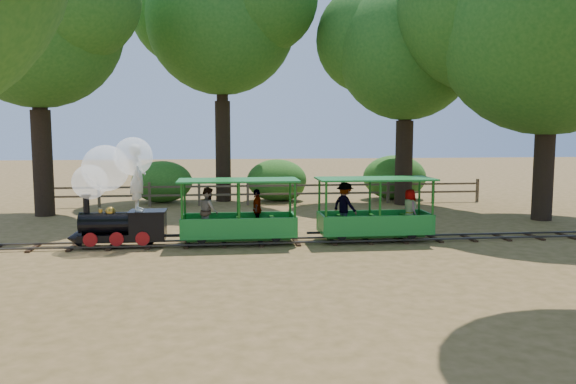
{
  "coord_description": "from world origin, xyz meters",
  "views": [
    {
      "loc": [
        -1.99,
        -15.18,
        3.13
      ],
      "look_at": [
        -0.18,
        0.5,
        1.37
      ],
      "focal_mm": 35.0,
      "sensor_mm": 36.0,
      "label": 1
    }
  ],
  "objects": [
    {
      "name": "shrub_east",
      "position": [
        5.67,
        9.3,
        0.99
      ],
      "size": [
        2.86,
        2.2,
        1.98
      ],
      "primitive_type": "ellipsoid",
      "color": "#2D6B1E",
      "rests_on": "ground"
    },
    {
      "name": "carriage_rear",
      "position": [
        2.1,
        0.09,
        0.79
      ],
      "size": [
        3.25,
        1.48,
        1.69
      ],
      "color": "#1B7D2C",
      "rests_on": "track"
    },
    {
      "name": "carriage_front",
      "position": [
        -1.72,
        -0.01,
        0.76
      ],
      "size": [
        3.25,
        1.41,
        1.69
      ],
      "color": "#1B7D2C",
      "rests_on": "track"
    },
    {
      "name": "shrub_mid_e",
      "position": [
        0.6,
        9.3,
        0.68
      ],
      "size": [
        1.97,
        1.51,
        1.36
      ],
      "primitive_type": "ellipsoid",
      "color": "#2D6B1E",
      "rests_on": "ground"
    },
    {
      "name": "fence",
      "position": [
        0.0,
        8.0,
        0.58
      ],
      "size": [
        18.1,
        0.1,
        1.0
      ],
      "color": "brown",
      "rests_on": "ground"
    },
    {
      "name": "oak_nc",
      "position": [
        -2.03,
        9.59,
        8.12
      ],
      "size": [
        8.01,
        7.05,
        11.01
      ],
      "color": "#2D2116",
      "rests_on": "ground"
    },
    {
      "name": "oak_nw",
      "position": [
        -8.53,
        6.08,
        7.24
      ],
      "size": [
        7.64,
        6.72,
        9.99
      ],
      "color": "#2D2116",
      "rests_on": "ground"
    },
    {
      "name": "shrub_mid_w",
      "position": [
        0.34,
        9.3,
        0.91
      ],
      "size": [
        2.64,
        2.03,
        1.83
      ],
      "primitive_type": "ellipsoid",
      "color": "#2D6B1E",
      "rests_on": "ground"
    },
    {
      "name": "ground",
      "position": [
        0.0,
        0.0,
        0.0
      ],
      "size": [
        90.0,
        90.0,
        0.0
      ],
      "primitive_type": "plane",
      "color": "#A17745",
      "rests_on": "ground"
    },
    {
      "name": "shrub_west",
      "position": [
        -4.63,
        9.3,
        0.9
      ],
      "size": [
        2.59,
        1.99,
        1.79
      ],
      "primitive_type": "ellipsoid",
      "color": "#2D6B1E",
      "rests_on": "ground"
    },
    {
      "name": "track",
      "position": [
        0.0,
        0.0,
        0.07
      ],
      "size": [
        22.0,
        1.0,
        0.1
      ],
      "color": "#3F3D3A",
      "rests_on": "ground"
    },
    {
      "name": "locomotive",
      "position": [
        -4.87,
        0.06,
        1.69
      ],
      "size": [
        2.61,
        1.23,
        2.99
      ],
      "color": "black",
      "rests_on": "ground"
    },
    {
      "name": "oak_e",
      "position": [
        8.96,
        3.1,
        7.17
      ],
      "size": [
        9.59,
        8.44,
        10.6
      ],
      "color": "#2D2116",
      "rests_on": "ground"
    },
    {
      "name": "oak_ne",
      "position": [
        5.47,
        7.58,
        6.63
      ],
      "size": [
        7.11,
        6.26,
        9.19
      ],
      "color": "#2D2116",
      "rests_on": "ground"
    }
  ]
}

